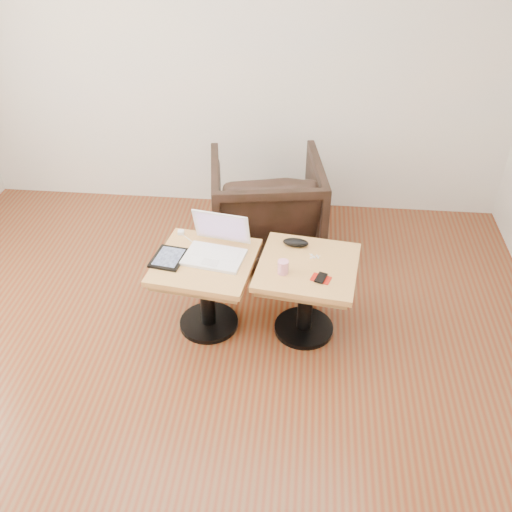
# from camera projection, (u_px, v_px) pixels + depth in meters

# --- Properties ---
(room_shell) EXTENTS (4.52, 4.52, 2.71)m
(room_shell) POSITION_uv_depth(u_px,v_px,m) (176.00, 194.00, 2.62)
(room_shell) COLOR maroon
(room_shell) RESTS_ON ground
(side_table_left) EXTENTS (0.68, 0.68, 0.55)m
(side_table_left) POSITION_uv_depth(u_px,v_px,m) (206.00, 277.00, 3.64)
(side_table_left) COLOR black
(side_table_left) RESTS_ON ground
(side_table_right) EXTENTS (0.68, 0.68, 0.55)m
(side_table_right) POSITION_uv_depth(u_px,v_px,m) (307.00, 282.00, 3.60)
(side_table_right) COLOR black
(side_table_right) RESTS_ON ground
(laptop) EXTENTS (0.42, 0.38, 0.26)m
(laptop) POSITION_uv_depth(u_px,v_px,m) (216.00, 247.00, 3.58)
(laptop) COLOR white
(laptop) RESTS_ON side_table_left
(tablet) EXTENTS (0.23, 0.27, 0.02)m
(tablet) POSITION_uv_depth(u_px,v_px,m) (169.00, 258.00, 3.56)
(tablet) COLOR black
(tablet) RESTS_ON side_table_left
(charging_adapter) EXTENTS (0.04, 0.04, 0.02)m
(charging_adapter) POSITION_uv_depth(u_px,v_px,m) (181.00, 232.00, 3.79)
(charging_adapter) COLOR white
(charging_adapter) RESTS_ON side_table_left
(glasses_case) EXTENTS (0.17, 0.09, 0.05)m
(glasses_case) POSITION_uv_depth(u_px,v_px,m) (296.00, 242.00, 3.67)
(glasses_case) COLOR black
(glasses_case) RESTS_ON side_table_right
(striped_cup) EXTENTS (0.08, 0.08, 0.09)m
(striped_cup) POSITION_uv_depth(u_px,v_px,m) (283.00, 267.00, 3.43)
(striped_cup) COLOR #E03775
(striped_cup) RESTS_ON side_table_right
(earbuds_tangle) EXTENTS (0.07, 0.04, 0.01)m
(earbuds_tangle) POSITION_uv_depth(u_px,v_px,m) (314.00, 257.00, 3.57)
(earbuds_tangle) COLOR white
(earbuds_tangle) RESTS_ON side_table_right
(phone_on_sleeve) EXTENTS (0.13, 0.11, 0.01)m
(phone_on_sleeve) POSITION_uv_depth(u_px,v_px,m) (321.00, 278.00, 3.40)
(phone_on_sleeve) COLOR #A10E09
(phone_on_sleeve) RESTS_ON side_table_right
(armchair) EXTENTS (0.95, 0.97, 0.77)m
(armchair) POSITION_uv_depth(u_px,v_px,m) (266.00, 206.00, 4.40)
(armchair) COLOR black
(armchair) RESTS_ON ground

